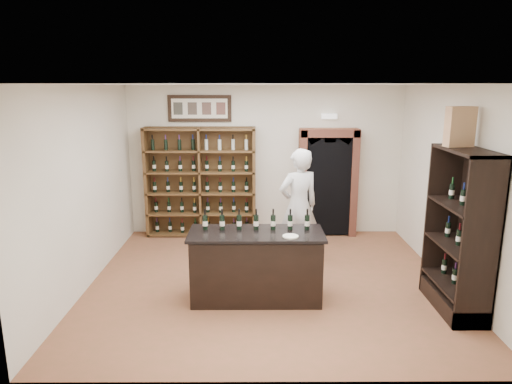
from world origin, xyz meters
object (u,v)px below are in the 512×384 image
Objects in this scene: wine_shelf at (201,182)px; side_cabinet at (459,256)px; tasting_counter at (256,266)px; shopkeeper at (298,206)px; wine_crate at (460,127)px; counter_bottle_0 at (205,222)px.

wine_shelf and side_cabinet have the same top height.
tasting_counter is 0.85× the size of side_cabinet.
wine_crate reaches higher than shopkeeper.
wine_crate is at bearing 104.68° from side_cabinet.
side_cabinet reaches higher than counter_bottle_0.
tasting_counter is 1.70m from shopkeeper.
counter_bottle_0 is 0.14× the size of side_cabinet.
wine_shelf is at bearing 130.92° from wine_crate.
side_cabinet reaches higher than shopkeeper.
side_cabinet is 4.20× the size of wine_crate.
tasting_counter is 6.27× the size of counter_bottle_0.
wine_crate is (2.66, -0.06, 1.97)m from tasting_counter.
wine_crate reaches higher than counter_bottle_0.
tasting_counter is 2.75m from side_cabinet.
shopkeeper is 3.77× the size of wine_crate.
side_cabinet is at bearing 117.39° from shopkeeper.
tasting_counter is 0.95× the size of shopkeeper.
wine_crate reaches higher than side_cabinet.
tasting_counter is at bearing 173.72° from side_cabinet.
wine_crate is (-0.06, 0.24, 1.71)m from side_cabinet.
counter_bottle_0 is 1.97m from shopkeeper.
tasting_counter is at bearing -69.44° from wine_shelf.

